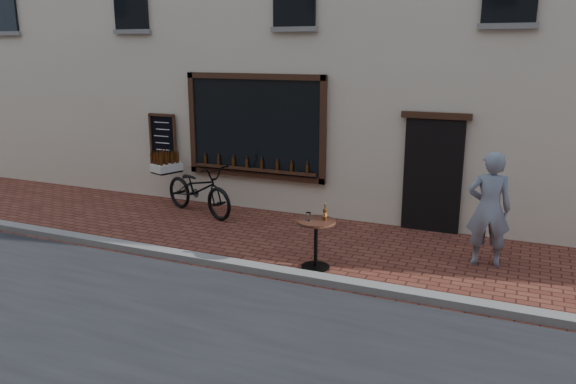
% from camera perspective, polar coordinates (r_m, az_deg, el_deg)
% --- Properties ---
extents(ground, '(90.00, 90.00, 0.00)m').
position_cam_1_polar(ground, '(8.82, -2.24, -8.82)').
color(ground, '#57251C').
rests_on(ground, ground).
extents(kerb, '(90.00, 0.25, 0.12)m').
position_cam_1_polar(kerb, '(8.96, -1.69, -8.01)').
color(kerb, slate).
rests_on(kerb, ground).
extents(cargo_bicycle, '(2.54, 1.46, 1.18)m').
position_cam_1_polar(cargo_bicycle, '(12.21, -9.19, 0.40)').
color(cargo_bicycle, black).
rests_on(cargo_bicycle, ground).
extents(bistro_table, '(0.63, 0.63, 1.08)m').
position_cam_1_polar(bistro_table, '(9.06, 2.87, -4.29)').
color(bistro_table, black).
rests_on(bistro_table, ground).
extents(pedestrian, '(0.77, 0.57, 1.91)m').
position_cam_1_polar(pedestrian, '(9.64, 19.74, -1.64)').
color(pedestrian, slate).
rests_on(pedestrian, ground).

